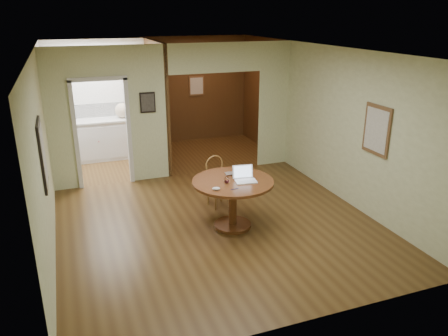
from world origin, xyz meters
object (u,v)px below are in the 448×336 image
object	(u,v)px
dining_table	(233,193)
open_laptop	(244,177)
chair	(217,178)
closed_laptop	(236,174)

from	to	relation	value
dining_table	open_laptop	size ratio (longest dim) A/B	3.63
chair	open_laptop	distance (m)	1.02
dining_table	chair	size ratio (longest dim) A/B	1.41
chair	closed_laptop	distance (m)	0.77
chair	open_laptop	world-z (taller)	open_laptop
dining_table	chair	distance (m)	0.90
dining_table	closed_laptop	distance (m)	0.33
dining_table	closed_laptop	xyz separation A→B (m)	(0.14, 0.20, 0.22)
dining_table	chair	bearing A→B (deg)	87.02
closed_laptop	dining_table	bearing A→B (deg)	-116.02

